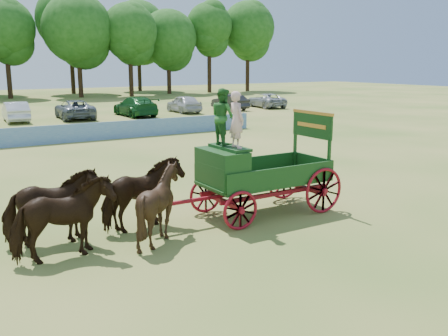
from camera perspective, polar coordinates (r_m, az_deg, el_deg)
ground at (r=13.61m, az=3.26°, el=-7.22°), size 160.00×160.00×0.00m
horse_lead_left at (r=11.99m, az=-17.97°, el=-5.63°), size 2.34×1.17×1.93m
horse_lead_right at (r=13.03m, az=-19.14°, el=-4.32°), size 2.38×1.28×1.93m
horse_wheel_left at (r=12.72m, az=-7.42°, el=-4.12°), size 1.78×1.59×1.93m
horse_wheel_right at (r=13.70m, az=-9.32°, el=-3.02°), size 2.47×1.57×1.93m
farm_dray at (r=14.45m, az=2.25°, el=0.76°), size 6.00×2.00×3.76m
sponsor_banner at (r=29.50m, az=-18.88°, el=3.64°), size 26.00×0.08×1.05m
parked_cars at (r=41.43m, az=-21.20°, el=6.02°), size 51.30×6.58×1.64m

